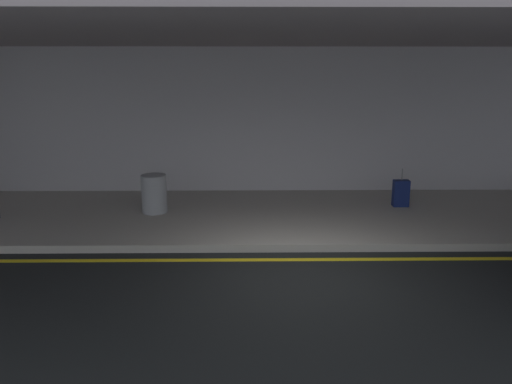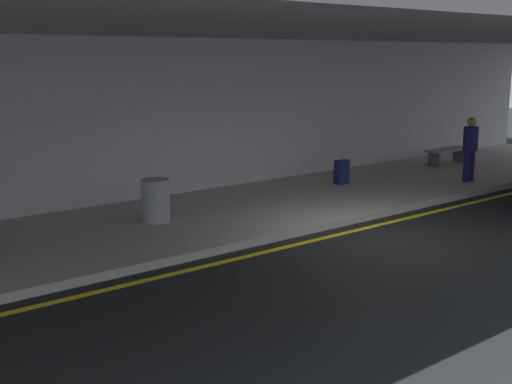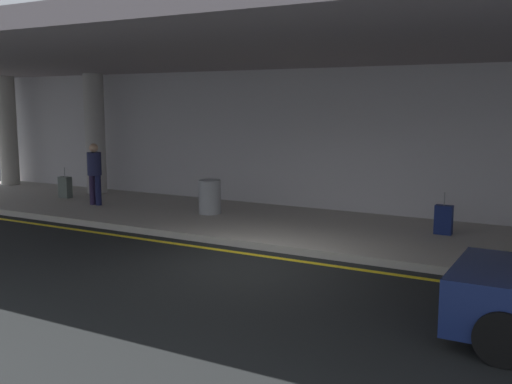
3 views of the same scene
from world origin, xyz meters
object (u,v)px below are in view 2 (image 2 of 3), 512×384
at_px(person_waiting_for_ride, 470,145).
at_px(trash_bin_steel, 156,201).
at_px(bench_metal, 447,153).
at_px(suitcase_upright_primary, 342,172).

distance_m(person_waiting_for_ride, trash_bin_steel, 8.64).
distance_m(person_waiting_for_ride, bench_metal, 2.77).
xyz_separation_m(person_waiting_for_ride, trash_bin_steel, (-8.51, 1.40, -0.54)).
bearing_deg(bench_metal, suitcase_upright_primary, -178.07).
bearing_deg(person_waiting_for_ride, suitcase_upright_primary, -88.27).
relative_size(person_waiting_for_ride, suitcase_upright_primary, 1.87).
bearing_deg(person_waiting_for_ride, bench_metal, 171.51).
bearing_deg(trash_bin_steel, suitcase_upright_primary, 4.27).
xyz_separation_m(suitcase_upright_primary, bench_metal, (4.69, 0.16, 0.04)).
distance_m(suitcase_upright_primary, bench_metal, 4.69).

